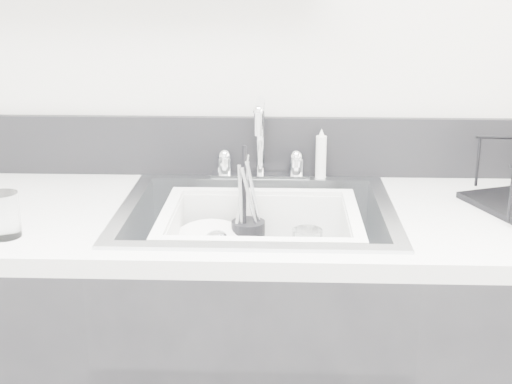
{
  "coord_description": "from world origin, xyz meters",
  "views": [
    {
      "loc": [
        0.06,
        -0.38,
        1.46
      ],
      "look_at": [
        0.0,
        1.14,
        0.98
      ],
      "focal_mm": 50.0,
      "sensor_mm": 36.0,
      "label": 1
    }
  ],
  "objects": [
    {
      "name": "counter_run",
      "position": [
        0.0,
        1.19,
        0.46
      ],
      "size": [
        3.2,
        0.62,
        0.92
      ],
      "color": "black",
      "rests_on": "ground"
    },
    {
      "name": "backsplash",
      "position": [
        0.0,
        1.49,
        1.0
      ],
      "size": [
        3.2,
        0.02,
        0.16
      ],
      "primitive_type": "cube",
      "color": "black",
      "rests_on": "counter_run"
    },
    {
      "name": "sink",
      "position": [
        0.0,
        1.19,
        0.83
      ],
      "size": [
        0.64,
        0.52,
        0.2
      ],
      "primitive_type": null,
      "color": "silver",
      "rests_on": "counter_run"
    },
    {
      "name": "faucet",
      "position": [
        0.0,
        1.44,
        0.98
      ],
      "size": [
        0.26,
        0.18,
        0.23
      ],
      "color": "silver",
      "rests_on": "counter_run"
    },
    {
      "name": "side_sprayer",
      "position": [
        0.16,
        1.44,
        0.99
      ],
      "size": [
        0.03,
        0.03,
        0.14
      ],
      "primitive_type": "cylinder",
      "color": "white",
      "rests_on": "counter_run"
    },
    {
      "name": "wash_tub",
      "position": [
        0.01,
        1.16,
        0.84
      ],
      "size": [
        0.56,
        0.51,
        0.18
      ],
      "primitive_type": null,
      "rotation": [
        0.0,
        0.0,
        0.35
      ],
      "color": "white",
      "rests_on": "sink"
    },
    {
      "name": "plate_stack",
      "position": [
        -0.1,
        1.18,
        0.79
      ],
      "size": [
        0.26,
        0.25,
        0.1
      ],
      "rotation": [
        0.0,
        0.0,
        -0.2
      ],
      "color": "white",
      "rests_on": "wash_tub"
    },
    {
      "name": "utensil_cup",
      "position": [
        -0.02,
        1.25,
        0.83
      ],
      "size": [
        0.08,
        0.08,
        0.28
      ],
      "rotation": [
        0.0,
        0.0,
        -0.0
      ],
      "color": "black",
      "rests_on": "wash_tub"
    },
    {
      "name": "ladle",
      "position": [
        -0.05,
        1.17,
        0.8
      ],
      "size": [
        0.25,
        0.25,
        0.08
      ],
      "primitive_type": null,
      "rotation": [
        0.0,
        0.0,
        -0.79
      ],
      "color": "silver",
      "rests_on": "wash_tub"
    },
    {
      "name": "tumbler_in_tub",
      "position": [
        0.12,
        1.2,
        0.82
      ],
      "size": [
        0.07,
        0.07,
        0.1
      ],
      "primitive_type": "cylinder",
      "rotation": [
        0.0,
        0.0,
        0.04
      ],
      "color": "white",
      "rests_on": "wash_tub"
    },
    {
      "name": "tumbler_counter",
      "position": [
        -0.52,
        1.0,
        0.97
      ],
      "size": [
        0.08,
        0.08,
        0.1
      ],
      "primitive_type": "cylinder",
      "rotation": [
        0.0,
        0.0,
        0.17
      ],
      "color": "white",
      "rests_on": "counter_run"
    },
    {
      "name": "bowl_small",
      "position": [
        0.09,
        1.14,
        0.79
      ],
      "size": [
        0.15,
        0.15,
        0.04
      ],
      "primitive_type": "imported",
      "rotation": [
        0.0,
        0.0,
        0.41
      ],
      "color": "white",
      "rests_on": "wash_tub"
    }
  ]
}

